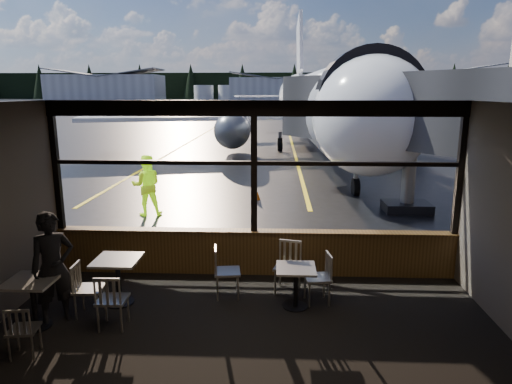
# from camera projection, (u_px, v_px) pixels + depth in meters

# --- Properties ---
(ground_plane) EXTENTS (520.00, 520.00, 0.00)m
(ground_plane) POSITION_uv_depth(u_px,v_px,m) (276.00, 104.00, 126.38)
(ground_plane) COLOR black
(ground_plane) RESTS_ON ground
(carpet_floor) EXTENTS (8.00, 6.00, 0.01)m
(carpet_floor) POSITION_uv_depth(u_px,v_px,m) (243.00, 356.00, 6.44)
(carpet_floor) COLOR black
(carpet_floor) RESTS_ON ground
(ceiling) EXTENTS (8.00, 6.00, 0.04)m
(ceiling) POSITION_uv_depth(u_px,v_px,m) (242.00, 105.00, 5.68)
(ceiling) COLOR #38332D
(ceiling) RESTS_ON ground
(wall_back) EXTENTS (8.00, 0.04, 3.50)m
(wall_back) POSITION_uv_depth(u_px,v_px,m) (210.00, 377.00, 3.13)
(wall_back) COLOR #524A42
(wall_back) RESTS_ON ground
(window_sill) EXTENTS (8.00, 0.28, 0.90)m
(window_sill) POSITION_uv_depth(u_px,v_px,m) (254.00, 253.00, 9.27)
(window_sill) COLOR #4B3216
(window_sill) RESTS_ON ground
(window_header) EXTENTS (8.00, 0.18, 0.30)m
(window_header) POSITION_uv_depth(u_px,v_px,m) (254.00, 108.00, 8.64)
(window_header) COLOR black
(window_header) RESTS_ON ground
(mullion_left) EXTENTS (0.12, 0.12, 2.60)m
(mullion_left) POSITION_uv_depth(u_px,v_px,m) (56.00, 167.00, 9.07)
(mullion_left) COLOR black
(mullion_left) RESTS_ON ground
(mullion_centre) EXTENTS (0.12, 0.12, 2.60)m
(mullion_centre) POSITION_uv_depth(u_px,v_px,m) (254.00, 168.00, 8.89)
(mullion_centre) COLOR black
(mullion_centre) RESTS_ON ground
(mullion_right) EXTENTS (0.12, 0.12, 2.60)m
(mullion_right) POSITION_uv_depth(u_px,v_px,m) (460.00, 170.00, 8.71)
(mullion_right) COLOR black
(mullion_right) RESTS_ON ground
(window_transom) EXTENTS (8.00, 0.10, 0.08)m
(window_transom) POSITION_uv_depth(u_px,v_px,m) (254.00, 163.00, 8.87)
(window_transom) COLOR black
(window_transom) RESTS_ON ground
(airliner) EXTENTS (30.30, 35.92, 10.68)m
(airliner) POSITION_uv_depth(u_px,v_px,m) (320.00, 62.00, 26.69)
(airliner) COLOR white
(airliner) RESTS_ON ground_plane
(jet_bridge) EXTENTS (8.44, 10.32, 4.50)m
(jet_bridge) POSITION_uv_depth(u_px,v_px,m) (379.00, 138.00, 14.08)
(jet_bridge) COLOR #29292C
(jet_bridge) RESTS_ON ground_plane
(cafe_table_near) EXTENTS (0.67, 0.67, 0.73)m
(cafe_table_near) POSITION_uv_depth(u_px,v_px,m) (296.00, 287.00, 7.84)
(cafe_table_near) COLOR #A8A29A
(cafe_table_near) RESTS_ON carpet_floor
(cafe_table_mid) EXTENTS (0.76, 0.76, 0.83)m
(cafe_table_mid) POSITION_uv_depth(u_px,v_px,m) (119.00, 281.00, 7.97)
(cafe_table_mid) COLOR gray
(cafe_table_mid) RESTS_ON carpet_floor
(cafe_table_left) EXTENTS (0.73, 0.73, 0.81)m
(cafe_table_left) POSITION_uv_depth(u_px,v_px,m) (34.00, 304.00, 7.16)
(cafe_table_left) COLOR #ACA69E
(cafe_table_left) RESTS_ON carpet_floor
(chair_near_e) EXTENTS (0.57, 0.57, 0.91)m
(chair_near_e) POSITION_uv_depth(u_px,v_px,m) (317.00, 278.00, 8.00)
(chair_near_e) COLOR #B8B2A6
(chair_near_e) RESTS_ON carpet_floor
(chair_near_w) EXTENTS (0.58, 0.58, 0.95)m
(chair_near_w) POSITION_uv_depth(u_px,v_px,m) (227.00, 272.00, 8.22)
(chair_near_w) COLOR #BDB7AA
(chair_near_w) RESTS_ON carpet_floor
(chair_near_n) EXTENTS (0.64, 0.64, 0.96)m
(chair_near_n) POSITION_uv_depth(u_px,v_px,m) (288.00, 268.00, 8.41)
(chair_near_n) COLOR #B2AEA1
(chair_near_n) RESTS_ON carpet_floor
(chair_mid_s) EXTENTS (0.52, 0.52, 0.93)m
(chair_mid_s) POSITION_uv_depth(u_px,v_px,m) (113.00, 300.00, 7.14)
(chair_mid_s) COLOR beige
(chair_mid_s) RESTS_ON carpet_floor
(chair_mid_w) EXTENTS (0.53, 0.53, 0.92)m
(chair_mid_w) POSITION_uv_depth(u_px,v_px,m) (89.00, 290.00, 7.54)
(chair_mid_w) COLOR beige
(chair_mid_w) RESTS_ON carpet_floor
(chair_left_s) EXTENTS (0.50, 0.50, 0.80)m
(chair_left_s) POSITION_uv_depth(u_px,v_px,m) (24.00, 330.00, 6.39)
(chair_left_s) COLOR beige
(chair_left_s) RESTS_ON carpet_floor
(passenger) EXTENTS (0.80, 0.74, 1.83)m
(passenger) POSITION_uv_depth(u_px,v_px,m) (53.00, 268.00, 7.28)
(passenger) COLOR black
(passenger) RESTS_ON carpet_floor
(ground_crew) EXTENTS (1.02, 0.88, 1.82)m
(ground_crew) POSITION_uv_depth(u_px,v_px,m) (146.00, 185.00, 13.64)
(ground_crew) COLOR #BFF219
(ground_crew) RESTS_ON ground_plane
(cone_nose) EXTENTS (0.33, 0.33, 0.45)m
(cone_nose) POSITION_uv_depth(u_px,v_px,m) (256.00, 193.00, 15.73)
(cone_nose) COLOR #F65D07
(cone_nose) RESTS_ON ground_plane
(hangar_left) EXTENTS (45.00, 18.00, 11.00)m
(hangar_left) POSITION_uv_depth(u_px,v_px,m) (106.00, 86.00, 186.88)
(hangar_left) COLOR silver
(hangar_left) RESTS_ON ground_plane
(hangar_mid) EXTENTS (38.00, 15.00, 10.00)m
(hangar_mid) POSITION_uv_depth(u_px,v_px,m) (277.00, 88.00, 188.68)
(hangar_mid) COLOR silver
(hangar_mid) RESTS_ON ground_plane
(hangar_right) EXTENTS (50.00, 20.00, 12.00)m
(hangar_right) POSITION_uv_depth(u_px,v_px,m) (429.00, 85.00, 178.91)
(hangar_right) COLOR silver
(hangar_right) RESTS_ON ground_plane
(fuel_tank_a) EXTENTS (8.00, 8.00, 6.00)m
(fuel_tank_a) POSITION_uv_depth(u_px,v_px,m) (204.00, 93.00, 187.56)
(fuel_tank_a) COLOR silver
(fuel_tank_a) RESTS_ON ground_plane
(fuel_tank_b) EXTENTS (8.00, 8.00, 6.00)m
(fuel_tank_b) POSITION_uv_depth(u_px,v_px,m) (228.00, 93.00, 187.10)
(fuel_tank_b) COLOR silver
(fuel_tank_b) RESTS_ON ground_plane
(fuel_tank_c) EXTENTS (8.00, 8.00, 6.00)m
(fuel_tank_c) POSITION_uv_depth(u_px,v_px,m) (252.00, 93.00, 186.65)
(fuel_tank_c) COLOR silver
(fuel_tank_c) RESTS_ON ground_plane
(treeline) EXTENTS (360.00, 3.00, 12.00)m
(treeline) POSITION_uv_depth(u_px,v_px,m) (277.00, 86.00, 212.85)
(treeline) COLOR black
(treeline) RESTS_ON ground_plane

